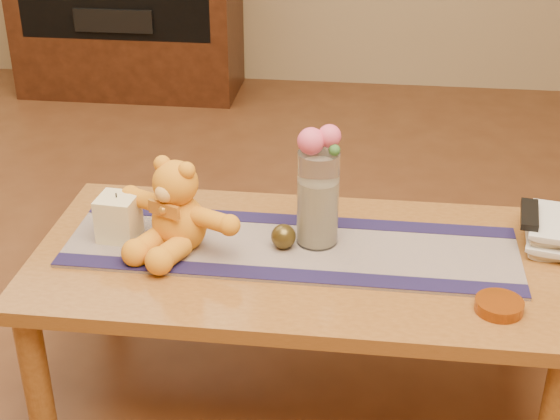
# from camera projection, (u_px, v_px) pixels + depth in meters

# --- Properties ---
(floor) EXTENTS (5.50, 5.50, 0.00)m
(floor) POSITION_uv_depth(u_px,v_px,m) (297.00, 388.00, 2.34)
(floor) COLOR #522C17
(floor) RESTS_ON ground
(coffee_table_top) EXTENTS (1.40, 0.70, 0.04)m
(coffee_table_top) POSITION_uv_depth(u_px,v_px,m) (299.00, 261.00, 2.14)
(coffee_table_top) COLOR brown
(coffee_table_top) RESTS_ON floor
(table_leg_fl) EXTENTS (0.07, 0.07, 0.41)m
(table_leg_fl) POSITION_uv_depth(u_px,v_px,m) (36.00, 380.00, 2.06)
(table_leg_fl) COLOR brown
(table_leg_fl) RESTS_ON floor
(table_leg_bl) EXTENTS (0.07, 0.07, 0.41)m
(table_leg_bl) POSITION_uv_depth(u_px,v_px,m) (107.00, 262.00, 2.57)
(table_leg_bl) COLOR brown
(table_leg_bl) RESTS_ON floor
(table_leg_br) EXTENTS (0.07, 0.07, 0.41)m
(table_leg_br) POSITION_uv_depth(u_px,v_px,m) (520.00, 289.00, 2.43)
(table_leg_br) COLOR brown
(table_leg_br) RESTS_ON floor
(persian_runner) EXTENTS (1.20, 0.36, 0.01)m
(persian_runner) POSITION_uv_depth(u_px,v_px,m) (291.00, 247.00, 2.16)
(persian_runner) COLOR #1B1B4D
(persian_runner) RESTS_ON coffee_table_top
(runner_border_near) EXTENTS (1.20, 0.07, 0.00)m
(runner_border_near) POSITION_uv_depth(u_px,v_px,m) (284.00, 275.00, 2.03)
(runner_border_near) COLOR #1A143E
(runner_border_near) RESTS_ON persian_runner
(runner_border_far) EXTENTS (1.20, 0.07, 0.00)m
(runner_border_far) POSITION_uv_depth(u_px,v_px,m) (297.00, 220.00, 2.28)
(runner_border_far) COLOR #1A143E
(runner_border_far) RESTS_ON persian_runner
(teddy_bear) EXTENTS (0.44, 0.40, 0.24)m
(teddy_bear) POSITION_uv_depth(u_px,v_px,m) (178.00, 205.00, 2.11)
(teddy_bear) COLOR orange
(teddy_bear) RESTS_ON persian_runner
(pillar_candle) EXTENTS (0.11, 0.11, 0.12)m
(pillar_candle) POSITION_uv_depth(u_px,v_px,m) (118.00, 217.00, 2.17)
(pillar_candle) COLOR beige
(pillar_candle) RESTS_ON persian_runner
(candle_wick) EXTENTS (0.00, 0.00, 0.01)m
(candle_wick) POSITION_uv_depth(u_px,v_px,m) (116.00, 195.00, 2.14)
(candle_wick) COLOR black
(candle_wick) RESTS_ON pillar_candle
(glass_vase) EXTENTS (0.11, 0.11, 0.26)m
(glass_vase) POSITION_uv_depth(u_px,v_px,m) (318.00, 198.00, 2.12)
(glass_vase) COLOR silver
(glass_vase) RESTS_ON persian_runner
(potpourri_fill) EXTENTS (0.09, 0.09, 0.18)m
(potpourri_fill) POSITION_uv_depth(u_px,v_px,m) (318.00, 211.00, 2.13)
(potpourri_fill) COLOR beige
(potpourri_fill) RESTS_ON glass_vase
(rose_left) EXTENTS (0.07, 0.07, 0.07)m
(rose_left) POSITION_uv_depth(u_px,v_px,m) (311.00, 141.00, 2.03)
(rose_left) COLOR #E04F74
(rose_left) RESTS_ON glass_vase
(rose_right) EXTENTS (0.06, 0.06, 0.06)m
(rose_right) POSITION_uv_depth(u_px,v_px,m) (329.00, 136.00, 2.04)
(rose_right) COLOR #E04F74
(rose_right) RESTS_ON glass_vase
(blue_flower_back) EXTENTS (0.04, 0.04, 0.04)m
(blue_flower_back) POSITION_uv_depth(u_px,v_px,m) (324.00, 137.00, 2.07)
(blue_flower_back) COLOR #4C59A5
(blue_flower_back) RESTS_ON glass_vase
(blue_flower_side) EXTENTS (0.04, 0.04, 0.04)m
(blue_flower_side) POSITION_uv_depth(u_px,v_px,m) (308.00, 142.00, 2.07)
(blue_flower_side) COLOR #4C59A5
(blue_flower_side) RESTS_ON glass_vase
(leaf_sprig) EXTENTS (0.03, 0.03, 0.03)m
(leaf_sprig) POSITION_uv_depth(u_px,v_px,m) (334.00, 150.00, 2.02)
(leaf_sprig) COLOR #33662D
(leaf_sprig) RESTS_ON glass_vase
(bronze_ball) EXTENTS (0.07, 0.07, 0.07)m
(bronze_ball) POSITION_uv_depth(u_px,v_px,m) (283.00, 236.00, 2.13)
(bronze_ball) COLOR #453817
(bronze_ball) RESTS_ON persian_runner
(book_bottom) EXTENTS (0.19, 0.24, 0.02)m
(book_bottom) POSITION_uv_depth(u_px,v_px,m) (526.00, 237.00, 2.19)
(book_bottom) COLOR beige
(book_bottom) RESTS_ON coffee_table_top
(book_lower) EXTENTS (0.21, 0.26, 0.02)m
(book_lower) POSITION_uv_depth(u_px,v_px,m) (529.00, 232.00, 2.18)
(book_lower) COLOR beige
(book_lower) RESTS_ON book_bottom
(book_upper) EXTENTS (0.17, 0.23, 0.02)m
(book_upper) POSITION_uv_depth(u_px,v_px,m) (525.00, 224.00, 2.18)
(book_upper) COLOR beige
(book_upper) RESTS_ON book_lower
(book_top) EXTENTS (0.20, 0.25, 0.02)m
(book_top) POSITION_uv_depth(u_px,v_px,m) (530.00, 219.00, 2.16)
(book_top) COLOR beige
(book_top) RESTS_ON book_upper
(tv_remote) EXTENTS (0.07, 0.16, 0.02)m
(tv_remote) POSITION_uv_depth(u_px,v_px,m) (530.00, 214.00, 2.15)
(tv_remote) COLOR black
(tv_remote) RESTS_ON book_top
(amber_dish) EXTENTS (0.13, 0.13, 0.03)m
(amber_dish) POSITION_uv_depth(u_px,v_px,m) (499.00, 306.00, 1.90)
(amber_dish) COLOR #BF5914
(amber_dish) RESTS_ON coffee_table_top
(stereo_lower) EXTENTS (0.42, 0.28, 0.12)m
(stereo_lower) POSITION_uv_depth(u_px,v_px,m) (121.00, 15.00, 4.32)
(stereo_lower) COLOR black
(stereo_lower) RESTS_ON media_cabinet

